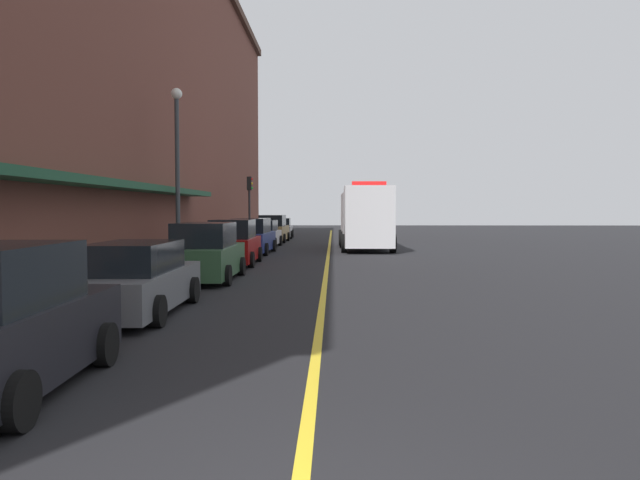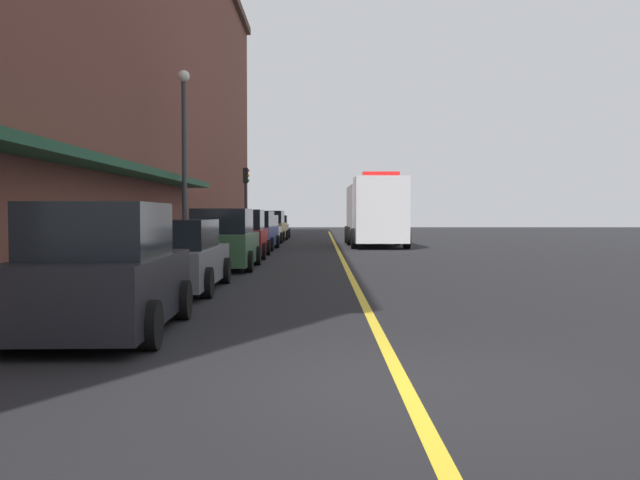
% 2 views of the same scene
% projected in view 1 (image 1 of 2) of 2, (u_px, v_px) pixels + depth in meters
% --- Properties ---
extents(ground_plane, '(112.00, 112.00, 0.00)m').
position_uv_depth(ground_plane, '(328.00, 256.00, 29.23)').
color(ground_plane, black).
extents(sidewalk_left, '(2.40, 70.00, 0.15)m').
position_uv_depth(sidewalk_left, '(204.00, 254.00, 29.37)').
color(sidewalk_left, '#ADA8A0').
rests_on(sidewalk_left, ground).
extents(lane_center_stripe, '(0.16, 70.00, 0.01)m').
position_uv_depth(lane_center_stripe, '(328.00, 256.00, 29.23)').
color(lane_center_stripe, gold).
rests_on(lane_center_stripe, ground).
extents(brick_building_left, '(12.97, 64.00, 18.30)m').
position_uv_depth(brick_building_left, '(49.00, 65.00, 28.06)').
color(brick_building_left, brown).
rests_on(brick_building_left, ground).
extents(parked_car_1, '(1.99, 4.90, 1.59)m').
position_uv_depth(parked_car_1, '(137.00, 280.00, 12.91)').
color(parked_car_1, '#595B60').
rests_on(parked_car_1, ground).
extents(parked_car_2, '(2.07, 4.58, 1.87)m').
position_uv_depth(parked_car_2, '(206.00, 254.00, 19.05)').
color(parked_car_2, '#2D5133').
rests_on(parked_car_2, ground).
extents(parked_car_3, '(2.06, 4.50, 1.88)m').
position_uv_depth(parked_car_3, '(234.00, 244.00, 24.56)').
color(parked_car_3, maroon).
rests_on(parked_car_3, ground).
extents(parked_car_4, '(2.18, 4.92, 1.83)m').
position_uv_depth(parked_car_4, '(252.00, 237.00, 30.62)').
color(parked_car_4, navy).
rests_on(parked_car_4, ground).
extents(parked_car_5, '(2.08, 4.49, 1.64)m').
position_uv_depth(parked_car_5, '(263.00, 234.00, 35.99)').
color(parked_car_5, silver).
rests_on(parked_car_5, ground).
extents(parked_car_6, '(2.14, 4.38, 1.90)m').
position_uv_depth(parked_car_6, '(273.00, 230.00, 41.47)').
color(parked_car_6, '#A5844C').
rests_on(parked_car_6, ground).
extents(parked_car_7, '(2.20, 4.22, 1.60)m').
position_uv_depth(parked_car_7, '(280.00, 229.00, 47.07)').
color(parked_car_7, silver).
rests_on(parked_car_7, ground).
extents(box_truck, '(2.97, 9.05, 3.76)m').
position_uv_depth(box_truck, '(365.00, 218.00, 34.34)').
color(box_truck, silver).
rests_on(box_truck, ground).
extents(parking_meter_0, '(0.14, 0.18, 1.33)m').
position_uv_depth(parking_meter_0, '(173.00, 245.00, 20.63)').
color(parking_meter_0, '#4C4C51').
rests_on(parking_meter_0, sidewalk_left).
extents(parking_meter_2, '(0.14, 0.18, 1.33)m').
position_uv_depth(parking_meter_2, '(110.00, 259.00, 14.85)').
color(parking_meter_2, '#4C4C51').
rests_on(parking_meter_2, sidewalk_left).
extents(parking_meter_3, '(0.14, 0.18, 1.33)m').
position_uv_depth(parking_meter_3, '(180.00, 243.00, 21.57)').
color(parking_meter_3, '#4C4C51').
rests_on(parking_meter_3, sidewalk_left).
extents(street_lamp_left, '(0.44, 0.44, 6.94)m').
position_uv_depth(street_lamp_left, '(177.00, 156.00, 23.46)').
color(street_lamp_left, '#33383D').
rests_on(street_lamp_left, sidewalk_left).
extents(traffic_light_near, '(0.38, 0.36, 4.30)m').
position_uv_depth(traffic_light_near, '(250.00, 196.00, 38.96)').
color(traffic_light_near, '#232326').
rests_on(traffic_light_near, sidewalk_left).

